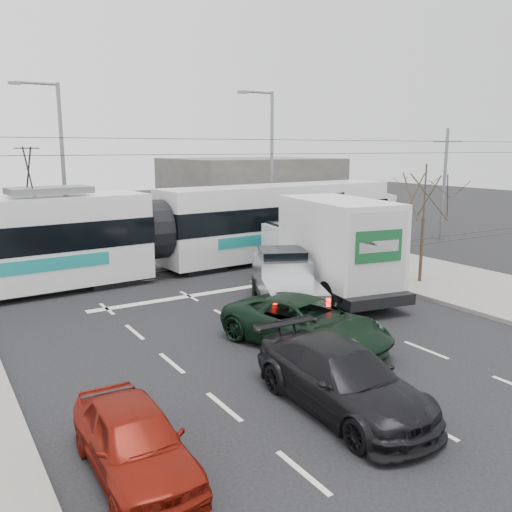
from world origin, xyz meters
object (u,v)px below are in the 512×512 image
street_lamp_far (59,162)px  red_car (134,440)px  bare_tree (425,197)px  green_car (306,323)px  silver_pickup (285,280)px  tram (151,232)px  navy_pickup (328,252)px  dark_car (342,378)px  street_lamp_near (269,160)px  box_truck (329,247)px  traffic_signal (341,214)px

street_lamp_far → red_car: size_ratio=2.32×
bare_tree → green_car: bearing=-158.6°
silver_pickup → tram: bearing=131.8°
tram → red_car: tram is taller
tram → silver_pickup: (2.28, -7.42, -1.03)m
navy_pickup → street_lamp_far: bearing=145.9°
bare_tree → street_lamp_far: (-11.79, 13.50, 1.32)m
red_car → dark_car: 4.80m
street_lamp_near → red_car: 24.11m
bare_tree → street_lamp_near: size_ratio=0.56×
bare_tree → navy_pickup: (-2.31, 3.40, -2.68)m
dark_car → box_truck: bearing=54.4°
street_lamp_far → navy_pickup: (9.48, -10.10, -4.00)m
box_truck → green_car: size_ratio=1.54×
street_lamp_far → bare_tree: bearing=-48.9°
navy_pickup → tram: bearing=161.1°
traffic_signal → bare_tree: bearing=-74.2°
street_lamp_far → tram: (2.59, -5.85, -3.06)m
tram → bare_tree: bearing=-43.3°
tram → green_car: tram is taller
tram → box_truck: size_ratio=3.53×
green_car → street_lamp_far: bearing=84.4°
street_lamp_near → dark_car: bearing=-118.7°
silver_pickup → red_car: (-8.27, -7.16, -0.36)m
street_lamp_near → tram: street_lamp_near is taller
green_car → navy_pickup: bearing=30.9°
dark_car → navy_pickup: bearing=54.1°
traffic_signal → red_car: size_ratio=0.93×
traffic_signal → green_car: traffic_signal is taller
traffic_signal → street_lamp_far: size_ratio=0.40×
tram → navy_pickup: bearing=-35.3°
dark_car → red_car: bearing=-178.6°
red_car → dark_car: (4.80, -0.05, 0.07)m
street_lamp_far → street_lamp_near: bearing=-9.9°
traffic_signal → dark_car: 14.50m
bare_tree → street_lamp_near: bearing=91.4°
silver_pickup → box_truck: bearing=38.8°
tram → navy_pickup: (6.89, -4.25, -0.94)m
green_car → traffic_signal: bearing=28.5°
tram → red_car: bearing=-115.9°
street_lamp_far → tram: street_lamp_far is taller
bare_tree → silver_pickup: size_ratio=0.84×
red_car → navy_pickup: bearing=40.2°
bare_tree → red_car: bare_tree is taller
box_truck → dark_car: bearing=-118.2°
silver_pickup → traffic_signal: bearing=57.8°
box_truck → green_car: box_truck is taller
street_lamp_near → tram: (-8.91, -3.85, -3.06)m
street_lamp_near → tram: bearing=-156.6°
silver_pickup → dark_car: 8.01m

